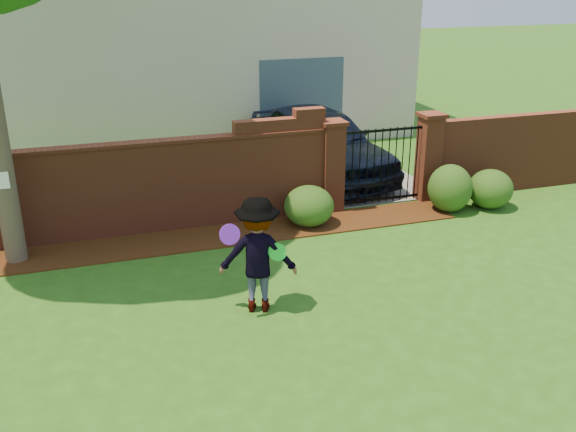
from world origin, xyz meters
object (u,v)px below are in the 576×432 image
object	(u,v)px
car	(326,145)
frisbee_green	(277,252)
frisbee_purple	(230,234)
man	(257,256)

from	to	relation	value
car	frisbee_green	world-z (taller)	car
car	frisbee_purple	xyz separation A→B (m)	(-3.62, -5.69, 0.50)
car	man	bearing A→B (deg)	-129.37
man	frisbee_purple	world-z (taller)	man
car	man	world-z (taller)	man
man	frisbee_purple	size ratio (longest dim) A/B	5.97
man	frisbee_green	world-z (taller)	man
car	frisbee_green	bearing A→B (deg)	-126.67
frisbee_purple	frisbee_green	size ratio (longest dim) A/B	1.11
man	frisbee_green	distance (m)	0.33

